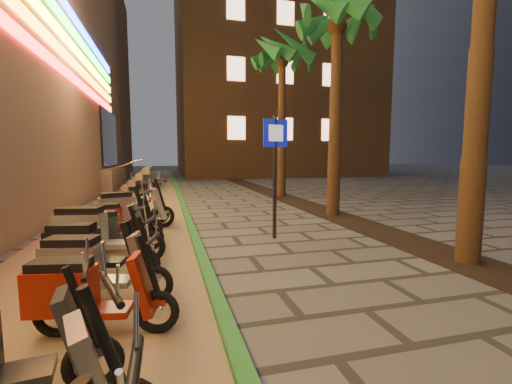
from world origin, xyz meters
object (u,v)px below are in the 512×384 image
object	(u,v)px
scooter_7	(90,249)
scooter_11	(128,209)
scooter_9	(114,229)
scooter_10	(117,220)
scooter_8	(98,232)
scooter_5	(85,293)
scooter_12	(130,207)
scooter_6	(93,266)
pedestrian_sign	(275,160)

from	to	relation	value
scooter_7	scooter_11	size ratio (longest dim) A/B	0.90
scooter_9	scooter_7	bearing A→B (deg)	-94.34
scooter_11	scooter_10	bearing A→B (deg)	-116.71
scooter_8	scooter_9	bearing A→B (deg)	88.09
scooter_10	scooter_9	bearing A→B (deg)	-81.69
scooter_5	scooter_7	world-z (taller)	scooter_7
scooter_11	scooter_12	bearing A→B (deg)	75.41
scooter_8	scooter_10	bearing A→B (deg)	97.53
scooter_8	scooter_11	distance (m)	2.51
scooter_6	scooter_5	bearing A→B (deg)	-71.45
pedestrian_sign	scooter_5	world-z (taller)	pedestrian_sign
pedestrian_sign	scooter_8	distance (m)	3.85
pedestrian_sign	scooter_8	bearing A→B (deg)	-177.86
pedestrian_sign	scooter_10	distance (m)	3.72
scooter_6	scooter_8	world-z (taller)	scooter_8
scooter_6	scooter_11	xyz separation A→B (m)	(0.02, 4.26, 0.07)
scooter_6	scooter_7	distance (m)	0.87
scooter_5	scooter_12	bearing A→B (deg)	101.36
scooter_7	pedestrian_sign	bearing A→B (deg)	39.37
scooter_6	scooter_10	size ratio (longest dim) A/B	1.03
scooter_7	scooter_12	size ratio (longest dim) A/B	0.99
scooter_5	scooter_6	distance (m)	0.84
scooter_10	scooter_11	bearing A→B (deg)	85.01
pedestrian_sign	scooter_11	world-z (taller)	pedestrian_sign
scooter_5	scooter_8	size ratio (longest dim) A/B	0.83
scooter_5	scooter_12	size ratio (longest dim) A/B	0.92
scooter_8	scooter_6	bearing A→B (deg)	-70.53
scooter_10	scooter_5	bearing A→B (deg)	-82.55
scooter_9	scooter_10	world-z (taller)	scooter_10
pedestrian_sign	scooter_11	bearing A→B (deg)	141.74
scooter_7	scooter_11	bearing A→B (deg)	97.95
scooter_7	scooter_9	bearing A→B (deg)	97.42
scooter_6	scooter_11	size ratio (longest dim) A/B	0.88
scooter_6	scooter_9	distance (m)	2.47
scooter_5	scooter_10	world-z (taller)	scooter_10
scooter_5	scooter_9	world-z (taller)	scooter_5
scooter_6	scooter_11	world-z (taller)	scooter_11
scooter_10	scooter_12	xyz separation A→B (m)	(0.12, 1.73, 0.03)
scooter_7	scooter_8	bearing A→B (deg)	104.85
scooter_9	scooter_11	bearing A→B (deg)	86.68
scooter_7	scooter_12	bearing A→B (deg)	99.13
scooter_6	scooter_10	bearing A→B (deg)	105.13
scooter_7	scooter_8	xyz separation A→B (m)	(-0.05, 0.91, 0.06)
scooter_5	scooter_11	distance (m)	5.10
scooter_5	scooter_12	xyz separation A→B (m)	(-0.10, 5.90, 0.04)
scooter_10	scooter_11	xyz separation A→B (m)	(0.15, 0.93, 0.09)
pedestrian_sign	scooter_9	distance (m)	3.62
scooter_8	scooter_11	world-z (taller)	scooter_8
scooter_8	scooter_12	size ratio (longest dim) A/B	1.11
scooter_5	scooter_11	size ratio (longest dim) A/B	0.84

